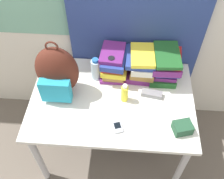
# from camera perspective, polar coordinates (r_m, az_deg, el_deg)

# --- Properties ---
(desk) EXTENTS (1.18, 0.79, 0.71)m
(desk) POSITION_cam_1_polar(r_m,az_deg,el_deg) (1.96, -0.00, -3.41)
(desk) COLOR silver
(desk) RESTS_ON ground_plane
(backpack) EXTENTS (0.30, 0.24, 0.46)m
(backpack) POSITION_cam_1_polar(r_m,az_deg,el_deg) (1.84, -11.88, 3.65)
(backpack) COLOR #512319
(backpack) RESTS_ON desk
(book_stack_left) EXTENTS (0.22, 0.29, 0.23)m
(book_stack_left) POSITION_cam_1_polar(r_m,az_deg,el_deg) (1.97, 0.41, 5.73)
(book_stack_left) COLOR #6B2370
(book_stack_left) RESTS_ON desk
(book_stack_center) EXTENTS (0.24, 0.26, 0.23)m
(book_stack_center) POSITION_cam_1_polar(r_m,az_deg,el_deg) (1.97, 6.51, 5.39)
(book_stack_center) COLOR #6B2370
(book_stack_center) RESTS_ON desk
(book_stack_right) EXTENTS (0.22, 0.29, 0.24)m
(book_stack_right) POSITION_cam_1_polar(r_m,az_deg,el_deg) (1.99, 11.51, 5.29)
(book_stack_right) COLOR #1E5623
(book_stack_right) RESTS_ON desk
(water_bottle) EXTENTS (0.07, 0.07, 0.19)m
(water_bottle) POSITION_cam_1_polar(r_m,az_deg,el_deg) (1.97, -3.55, 4.45)
(water_bottle) COLOR silver
(water_bottle) RESTS_ON desk
(sports_bottle) EXTENTS (0.07, 0.07, 0.23)m
(sports_bottle) POSITION_cam_1_polar(r_m,az_deg,el_deg) (1.93, -0.14, 4.28)
(sports_bottle) COLOR white
(sports_bottle) RESTS_ON desk
(sunscreen_bottle) EXTENTS (0.05, 0.05, 0.16)m
(sunscreen_bottle) POSITION_cam_1_polar(r_m,az_deg,el_deg) (1.83, 2.76, -0.79)
(sunscreen_bottle) COLOR yellow
(sunscreen_bottle) RESTS_ON desk
(cell_phone) EXTENTS (0.09, 0.12, 0.02)m
(cell_phone) POSITION_cam_1_polar(r_m,az_deg,el_deg) (1.75, 1.17, -7.96)
(cell_phone) COLOR #B7BCC6
(cell_phone) RESTS_ON desk
(sunglasses_case) EXTENTS (0.16, 0.08, 0.04)m
(sunglasses_case) POSITION_cam_1_polar(r_m,az_deg,el_deg) (1.92, 8.63, -0.95)
(sunglasses_case) COLOR gray
(sunglasses_case) RESTS_ON desk
(camera_pouch) EXTENTS (0.14, 0.12, 0.07)m
(camera_pouch) POSITION_cam_1_polar(r_m,az_deg,el_deg) (1.78, 15.10, -8.01)
(camera_pouch) COLOR #234C33
(camera_pouch) RESTS_ON desk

